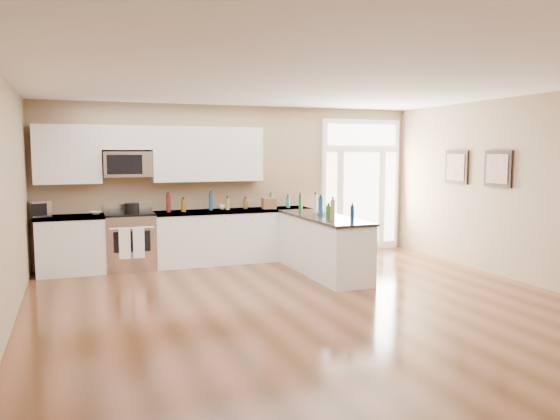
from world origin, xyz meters
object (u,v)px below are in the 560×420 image
at_px(peninsula_cabinet, 323,247).
at_px(stockpot, 132,208).
at_px(kitchen_range, 130,241).
at_px(toaster_oven, 40,209).

distance_m(peninsula_cabinet, stockpot, 3.20).
bearing_deg(kitchen_range, toaster_oven, 179.08).
xyz_separation_m(peninsula_cabinet, stockpot, (-2.85, 1.34, 0.61)).
xyz_separation_m(peninsula_cabinet, kitchen_range, (-2.88, 1.45, 0.04)).
relative_size(stockpot, toaster_oven, 0.83).
height_order(peninsula_cabinet, kitchen_range, kitchen_range).
height_order(peninsula_cabinet, stockpot, stockpot).
distance_m(peninsula_cabinet, toaster_oven, 4.54).
relative_size(peninsula_cabinet, kitchen_range, 2.15).
bearing_deg(toaster_oven, kitchen_range, -23.98).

